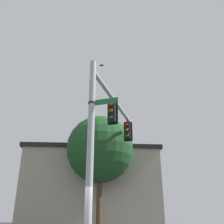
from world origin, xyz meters
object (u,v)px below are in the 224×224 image
at_px(street_name_sign, 99,102).
at_px(traffic_light_nearest_pole, 112,112).
at_px(bird_flying, 101,65).
at_px(traffic_light_mid_inner, 127,131).

bearing_deg(street_name_sign, traffic_light_nearest_pole, -84.51).
bearing_deg(street_name_sign, bird_flying, -71.60).
relative_size(traffic_light_mid_inner, street_name_sign, 1.08).
height_order(street_name_sign, bird_flying, bird_flying).
bearing_deg(traffic_light_mid_inner, traffic_light_nearest_pole, 89.17).
bearing_deg(traffic_light_nearest_pole, bird_flying, -56.61).
relative_size(traffic_light_nearest_pole, traffic_light_mid_inner, 1.00).
xyz_separation_m(traffic_light_nearest_pole, street_name_sign, (-0.25, 2.61, -0.66)).
height_order(traffic_light_nearest_pole, bird_flying, bird_flying).
bearing_deg(traffic_light_mid_inner, bird_flying, 45.06).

